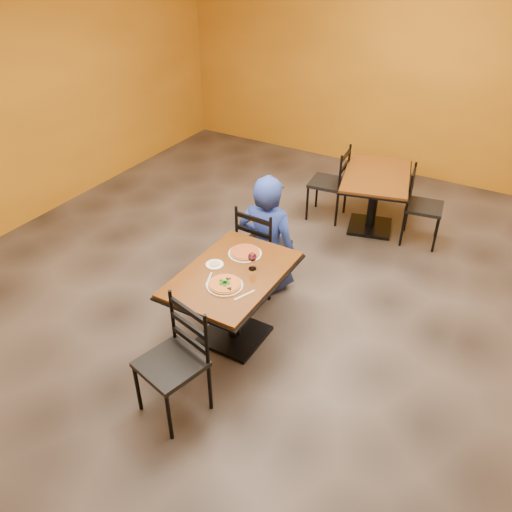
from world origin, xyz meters
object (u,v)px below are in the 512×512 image
Objects in this scene: plate_main at (225,286)px; table_second at (375,189)px; chair_main_near at (171,365)px; plate_far at (245,254)px; chair_main_far at (264,246)px; side_plate at (215,265)px; diner at (267,233)px; chair_second_left at (328,183)px; pizza_far at (245,252)px; wine_glass at (252,260)px; chair_second_right at (424,207)px; table_main at (233,290)px; pizza_main at (225,284)px.

table_second is at bearing 82.61° from plate_main.
plate_far is (-0.10, 1.27, 0.26)m from chair_main_near.
side_plate is (-0.02, -0.86, 0.27)m from chair_main_far.
chair_main_near is at bearing 100.14° from chair_main_far.
diner is 1.12m from plate_main.
chair_second_left is 3.44× the size of pizza_far.
wine_glass is at bearing 20.36° from side_plate.
side_plate is at bearing -103.33° from table_second.
chair_main_near is at bearing 155.31° from chair_second_right.
chair_second_right is at bearing 68.32° from table_main.
table_second is 1.35× the size of chair_main_near.
chair_second_left is at bearing 93.73° from pizza_far.
pizza_main is at bearing -97.39° from table_second.
pizza_far is 0.32m from side_plate.
table_main is 3.97× the size of plate_far.
chair_second_right reaches higher than table_main.
chair_second_right is (1.03, 2.60, -0.09)m from table_main.
table_second is at bearing -116.09° from diner.
pizza_far is at bearing 91.56° from diner.
chair_main_far reaches higher than chair_second_right.
plate_main is 0.52m from plate_far.
chair_second_right is (0.62, -0.00, -0.09)m from table_second.
wine_glass is (0.30, -0.74, 0.35)m from chair_main_far.
chair_main_near is 1.06× the size of chair_second_right.
chair_main_near is at bearing -90.32° from plate_main.
chair_second_right is at bearing 64.50° from side_plate.
plate_main is 1.94× the size of side_plate.
pizza_main is (0.00, 0.76, 0.28)m from chair_main_near.
plate_far is 1.11× the size of pizza_far.
pizza_far is at bearing 105.12° from chair_main_far.
chair_main_near is 3.57m from chair_second_left.
pizza_far is at bearing 100.42° from table_main.
diner is at bearing 135.86° from chair_second_right.
pizza_main is 0.52m from pizza_far.
chair_main_near is 6.17× the size of side_plate.
side_plate reaches higher than table_second.
table_second is 1.36× the size of chair_main_far.
chair_second_left is 0.75× the size of diner.
table_main is 0.30m from pizza_main.
chair_main_far is 0.87m from wine_glass.
chair_second_left is at bearing 80.80° from chair_second_right.
table_main is 3.97× the size of plate_main.
table_main is 0.28m from side_plate.
chair_second_right is at bearing -0.00° from table_second.
chair_main_far is at bearing 88.52° from side_plate.
diner reaches higher than wine_glass.
chair_main_near is at bearing -85.36° from pizza_far.
chair_second_right is 3.00× the size of plate_main.
wine_glass is at bearing -43.57° from pizza_far.
chair_second_right is 2.08m from diner.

